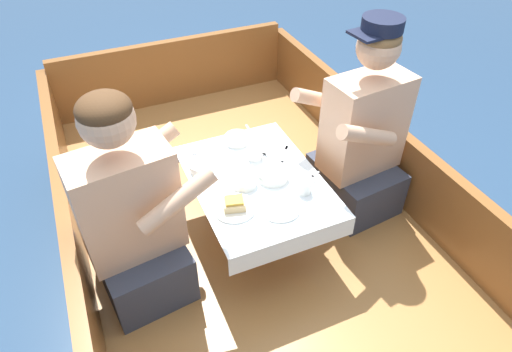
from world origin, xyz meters
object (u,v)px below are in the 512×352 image
at_px(coffee_cup_port, 254,153).
at_px(person_port, 133,220).
at_px(sandwich, 234,204).
at_px(person_starboard, 361,140).
at_px(coffee_cup_starboard, 305,187).

bearing_deg(coffee_cup_port, person_port, -160.76).
distance_m(sandwich, coffee_cup_port, 0.38).
relative_size(person_port, coffee_cup_port, 9.77).
bearing_deg(person_starboard, sandwich, 6.37).
height_order(person_starboard, coffee_cup_starboard, person_starboard).
relative_size(person_starboard, coffee_cup_starboard, 11.63).
relative_size(person_port, person_starboard, 0.95).
bearing_deg(coffee_cup_starboard, person_starboard, 24.36).
bearing_deg(sandwich, coffee_cup_starboard, -4.13).
xyz_separation_m(person_port, coffee_cup_port, (0.65, 0.23, 0.00)).
xyz_separation_m(person_starboard, sandwich, (-0.76, -0.17, -0.01)).
height_order(person_port, person_starboard, person_starboard).
height_order(person_starboard, sandwich, person_starboard).
bearing_deg(person_starboard, coffee_cup_starboard, 18.16).
bearing_deg(sandwich, person_starboard, 12.57).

